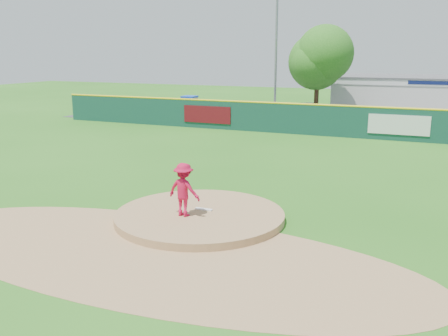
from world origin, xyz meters
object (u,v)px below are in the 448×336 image
at_px(pool_building_grp, 429,96).
at_px(light_pole_left, 276,43).
at_px(playground_slide, 189,106).
at_px(pitcher, 184,190).
at_px(deciduous_tree, 318,62).
at_px(van, 313,112).

xyz_separation_m(pool_building_grp, light_pole_left, (-12.00, -4.99, 4.39)).
distance_m(playground_slide, light_pole_left, 8.95).
height_order(pitcher, deciduous_tree, deciduous_tree).
bearing_deg(deciduous_tree, van, -106.18).
bearing_deg(pitcher, deciduous_tree, -79.75).
xyz_separation_m(pool_building_grp, deciduous_tree, (-8.00, -6.99, 2.89)).
bearing_deg(deciduous_tree, pool_building_grp, 41.16).
distance_m(van, light_pole_left, 7.02).
bearing_deg(pitcher, playground_slide, -56.77).
height_order(van, light_pole_left, light_pole_left).
distance_m(deciduous_tree, light_pole_left, 4.72).
relative_size(pool_building_grp, light_pole_left, 1.38).
distance_m(van, deciduous_tree, 3.85).
distance_m(playground_slide, deciduous_tree, 11.04).
bearing_deg(van, playground_slide, 109.39).
bearing_deg(light_pole_left, pool_building_grp, 22.60).
height_order(van, deciduous_tree, deciduous_tree).
relative_size(playground_slide, light_pole_left, 0.29).
relative_size(deciduous_tree, light_pole_left, 0.67).
relative_size(pool_building_grp, playground_slide, 4.79).
height_order(pool_building_grp, playground_slide, pool_building_grp).
distance_m(pool_building_grp, deciduous_tree, 11.01).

